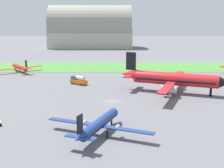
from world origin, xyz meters
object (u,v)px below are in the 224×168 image
(airplane_taxiing_turboprop, at_px, (20,67))
(fuel_truck_by_runway, at_px, (79,80))
(airplane_midfield_jet, at_px, (173,79))
(airplane_foreground_turboprop, at_px, (99,124))

(airplane_taxiing_turboprop, distance_m, fuel_truck_by_runway, 37.92)
(airplane_midfield_jet, xyz_separation_m, fuel_truck_by_runway, (-32.13, 12.84, -3.03))
(airplane_taxiing_turboprop, height_order, fuel_truck_by_runway, airplane_taxiing_turboprop)
(airplane_taxiing_turboprop, xyz_separation_m, airplane_foreground_turboprop, (38.01, -73.69, 0.34))
(airplane_taxiing_turboprop, distance_m, airplane_foreground_turboprop, 82.92)
(airplane_midfield_jet, distance_m, fuel_truck_by_runway, 34.73)
(airplane_foreground_turboprop, bearing_deg, airplane_taxiing_turboprop, 49.86)
(airplane_taxiing_turboprop, relative_size, airplane_midfield_jet, 0.50)
(airplane_midfield_jet, xyz_separation_m, airplane_foreground_turboprop, (-22.83, -36.09, -1.98))
(airplane_taxiing_turboprop, relative_size, airplane_foreground_turboprop, 0.77)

